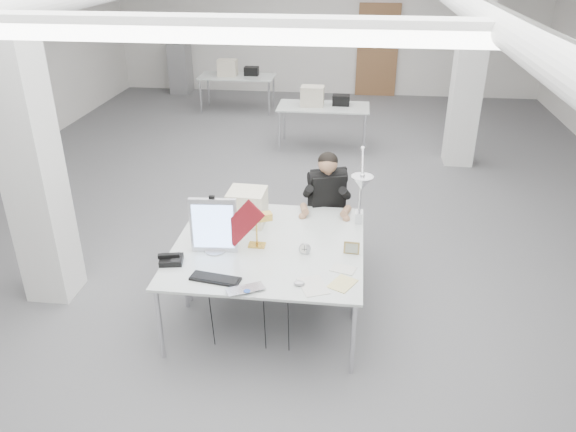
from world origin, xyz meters
name	(u,v)px	position (x,y,z in m)	size (l,w,h in m)	color
room_shell	(297,92)	(0.04, 0.13, 1.69)	(10.04, 14.04, 3.24)	#58585B
desk_main	(261,270)	(0.00, -2.50, 0.74)	(1.80, 0.90, 0.03)	silver
desk_second	(275,224)	(0.00, -1.60, 0.74)	(1.80, 0.90, 0.03)	silver
bg_desk_a	(323,107)	(0.20, 3.00, 0.74)	(1.60, 0.80, 0.03)	silver
bg_desk_b	(237,77)	(-1.80, 5.20, 0.74)	(1.60, 0.80, 0.03)	silver
filing_cabinet	(180,68)	(-3.50, 6.65, 0.60)	(0.45, 0.55, 1.20)	gray
office_chair	(326,217)	(0.49, -0.99, 0.56)	(0.55, 0.55, 1.11)	black
seated_person	(327,191)	(0.49, -1.04, 0.90)	(0.45, 0.56, 0.84)	black
monitor	(214,225)	(-0.48, -2.24, 1.02)	(0.43, 0.04, 0.54)	silver
pennant	(241,224)	(-0.21, -2.28, 1.08)	(0.49, 0.01, 0.21)	maroon
keyboard	(215,279)	(-0.36, -2.73, 0.77)	(0.44, 0.15, 0.02)	black
laptop	(247,293)	(-0.05, -2.90, 0.77)	(0.32, 0.21, 0.03)	#A7A7AB
mouse	(299,283)	(0.36, -2.72, 0.77)	(0.10, 0.06, 0.04)	#A7A6AB
bankers_lamp	(257,230)	(-0.11, -2.10, 0.93)	(0.30, 0.12, 0.34)	#C98E3E
desk_phone	(171,260)	(-0.82, -2.49, 0.78)	(0.20, 0.18, 0.05)	black
picture_frame_left	(199,244)	(-0.64, -2.22, 0.81)	(0.14, 0.01, 0.11)	#A46F46
picture_frame_right	(352,248)	(0.79, -2.13, 0.81)	(0.15, 0.01, 0.12)	olive
desk_clock	(305,249)	(0.36, -2.18, 0.81)	(0.11, 0.11, 0.03)	#A6A6AA
paper_stack_a	(313,286)	(0.48, -2.72, 0.76)	(0.21, 0.30, 0.01)	silver
paper_stack_b	(342,284)	(0.73, -2.66, 0.76)	(0.18, 0.25, 0.01)	#DED084
paper_stack_c	(343,269)	(0.72, -2.42, 0.76)	(0.21, 0.15, 0.01)	silver
beige_monitor	(247,206)	(-0.29, -1.61, 0.93)	(0.37, 0.35, 0.35)	beige
architect_lamp	(361,192)	(0.85, -1.73, 1.20)	(0.24, 0.70, 0.90)	silver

